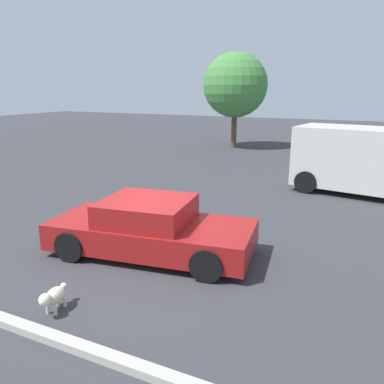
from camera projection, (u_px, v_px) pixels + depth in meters
The scene contains 6 objects.
ground_plane at pixel (148, 250), 8.72m from camera, with size 80.00×80.00×0.00m, color #38383D.
sedan_foreground at pixel (151, 229), 8.39m from camera, with size 4.54×2.43×1.21m.
dog at pixel (53, 297), 6.23m from camera, with size 0.33×0.67×0.43m.
van_white at pixel (377, 160), 12.79m from camera, with size 5.44×2.89×2.22m.
parking_curb at pixel (27, 329), 5.75m from camera, with size 8.48×0.20×0.12m, color #B7B2A8.
tree_back_left at pixel (235, 85), 22.66m from camera, with size 3.74×3.74×5.52m.
Camera 1 is at (4.37, -6.88, 3.49)m, focal length 36.61 mm.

